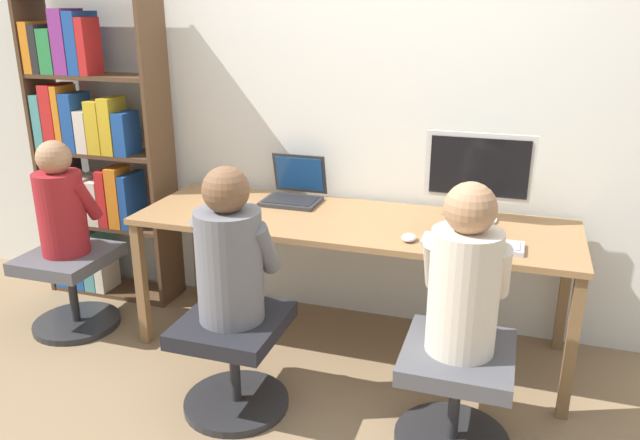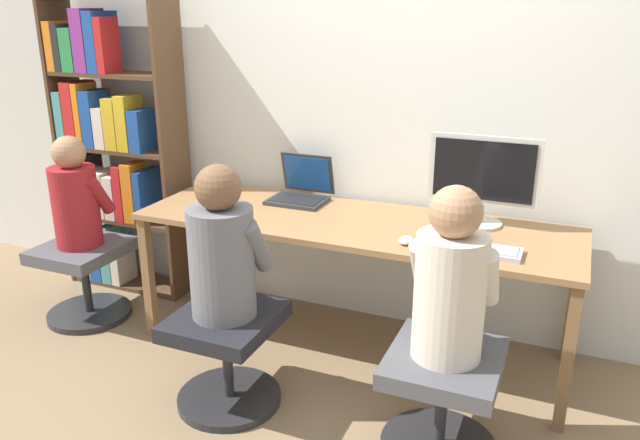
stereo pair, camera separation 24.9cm
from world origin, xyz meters
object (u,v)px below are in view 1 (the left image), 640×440
(desktop_monitor, at_px, (478,176))
(office_chair_side, at_px, (71,283))
(person_near_shelf, at_px, (61,204))
(office_chair_right, at_px, (234,354))
(office_chair_left, at_px, (456,388))
(bookshelf, at_px, (89,155))
(person_at_laptop, at_px, (229,253))
(keyboard, at_px, (472,243))
(person_at_monitor, at_px, (465,277))
(laptop, at_px, (294,192))

(desktop_monitor, distance_m, office_chair_side, 2.30)
(desktop_monitor, xyz_separation_m, person_near_shelf, (-2.14, -0.46, -0.22))
(office_chair_right, xyz_separation_m, person_near_shelf, (-1.20, 0.41, 0.46))
(office_chair_left, distance_m, office_chair_side, 2.20)
(bookshelf, distance_m, office_chair_side, 0.79)
(office_chair_right, distance_m, person_near_shelf, 1.35)
(person_at_laptop, bearing_deg, bookshelf, 147.36)
(office_chair_right, bearing_deg, office_chair_side, 161.17)
(bookshelf, relative_size, person_near_shelf, 2.90)
(keyboard, distance_m, office_chair_right, 1.18)
(office_chair_left, height_order, person_at_monitor, person_at_monitor)
(laptop, height_order, person_near_shelf, person_near_shelf)
(person_at_laptop, xyz_separation_m, bookshelf, (-1.35, 0.86, 0.14))
(person_at_monitor, bearing_deg, bookshelf, 160.48)
(person_near_shelf, bearing_deg, keyboard, 2.38)
(office_chair_left, bearing_deg, laptop, 139.64)
(bookshelf, bearing_deg, office_chair_left, -19.62)
(office_chair_left, relative_size, bookshelf, 0.26)
(office_chair_left, bearing_deg, person_at_laptop, -177.89)
(keyboard, height_order, person_near_shelf, person_near_shelf)
(laptop, relative_size, keyboard, 0.69)
(desktop_monitor, relative_size, office_chair_side, 1.10)
(person_at_monitor, height_order, office_chair_side, person_at_monitor)
(laptop, xyz_separation_m, bookshelf, (-1.31, -0.03, 0.12))
(person_near_shelf, bearing_deg, office_chair_right, -19.01)
(keyboard, distance_m, bookshelf, 2.34)
(keyboard, height_order, person_at_laptop, person_at_laptop)
(laptop, relative_size, person_at_laptop, 0.45)
(person_at_monitor, distance_m, office_chair_side, 2.26)
(laptop, bearing_deg, person_at_monitor, -40.20)
(laptop, relative_size, person_at_monitor, 0.45)
(bookshelf, bearing_deg, desktop_monitor, 0.16)
(office_chair_side, bearing_deg, bookshelf, 107.70)
(office_chair_left, bearing_deg, person_near_shelf, 170.26)
(person_at_laptop, bearing_deg, office_chair_side, 161.38)
(laptop, xyz_separation_m, office_chair_side, (-1.16, -0.49, -0.50))
(desktop_monitor, xyz_separation_m, person_at_laptop, (-0.94, -0.87, -0.20))
(office_chair_left, bearing_deg, bookshelf, 160.38)
(person_at_laptop, relative_size, person_near_shelf, 1.08)
(keyboard, bearing_deg, person_near_shelf, -177.62)
(office_chair_left, relative_size, person_at_laptop, 0.71)
(person_at_monitor, height_order, person_at_laptop, person_at_monitor)
(person_at_monitor, distance_m, bookshelf, 2.46)
(office_chair_left, bearing_deg, office_chair_side, 170.37)
(keyboard, relative_size, bookshelf, 0.25)
(office_chair_right, bearing_deg, laptop, 92.58)
(laptop, bearing_deg, desktop_monitor, -1.62)
(bookshelf, height_order, person_near_shelf, bookshelf)
(keyboard, distance_m, office_chair_side, 2.21)
(office_chair_left, height_order, bookshelf, bookshelf)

